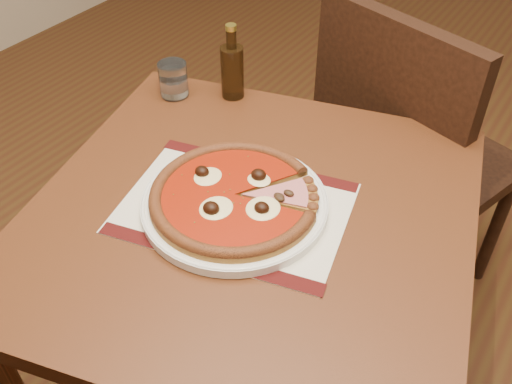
{
  "coord_description": "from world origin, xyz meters",
  "views": [
    {
      "loc": [
        0.2,
        -0.96,
        1.47
      ],
      "look_at": [
        -0.23,
        -0.31,
        0.78
      ],
      "focal_mm": 40.0,
      "sensor_mm": 36.0,
      "label": 1
    }
  ],
  "objects_px": {
    "water_glass": "(173,80)",
    "pizza": "(234,196)",
    "table": "(250,248)",
    "bottle": "(232,69)",
    "chair_far": "(405,152)",
    "plate": "(235,204)"
  },
  "relations": [
    {
      "from": "water_glass",
      "to": "pizza",
      "type": "bearing_deg",
      "value": -35.32
    },
    {
      "from": "pizza",
      "to": "table",
      "type": "bearing_deg",
      "value": 21.46
    },
    {
      "from": "bottle",
      "to": "table",
      "type": "bearing_deg",
      "value": -50.32
    },
    {
      "from": "bottle",
      "to": "chair_far",
      "type": "bearing_deg",
      "value": 40.03
    },
    {
      "from": "bottle",
      "to": "pizza",
      "type": "bearing_deg",
      "value": -54.35
    },
    {
      "from": "chair_far",
      "to": "pizza",
      "type": "height_order",
      "value": "chair_far"
    },
    {
      "from": "pizza",
      "to": "water_glass",
      "type": "relative_size",
      "value": 3.82
    },
    {
      "from": "table",
      "to": "pizza",
      "type": "bearing_deg",
      "value": -158.54
    },
    {
      "from": "chair_far",
      "to": "water_glass",
      "type": "bearing_deg",
      "value": 55.35
    },
    {
      "from": "pizza",
      "to": "chair_far",
      "type": "bearing_deg",
      "value": 78.66
    },
    {
      "from": "bottle",
      "to": "plate",
      "type": "bearing_deg",
      "value": -54.36
    },
    {
      "from": "table",
      "to": "bottle",
      "type": "relative_size",
      "value": 5.49
    },
    {
      "from": "water_glass",
      "to": "bottle",
      "type": "height_order",
      "value": "bottle"
    },
    {
      "from": "water_glass",
      "to": "table",
      "type": "bearing_deg",
      "value": -32.16
    },
    {
      "from": "pizza",
      "to": "bottle",
      "type": "bearing_deg",
      "value": 125.65
    },
    {
      "from": "plate",
      "to": "water_glass",
      "type": "xyz_separation_m",
      "value": [
        -0.34,
        0.24,
        0.03
      ]
    },
    {
      "from": "chair_far",
      "to": "plate",
      "type": "bearing_deg",
      "value": 95.85
    },
    {
      "from": "plate",
      "to": "pizza",
      "type": "bearing_deg",
      "value": 49.79
    },
    {
      "from": "table",
      "to": "plate",
      "type": "height_order",
      "value": "plate"
    },
    {
      "from": "plate",
      "to": "bottle",
      "type": "distance_m",
      "value": 0.39
    },
    {
      "from": "chair_far",
      "to": "bottle",
      "type": "distance_m",
      "value": 0.53
    },
    {
      "from": "plate",
      "to": "pizza",
      "type": "height_order",
      "value": "pizza"
    }
  ]
}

